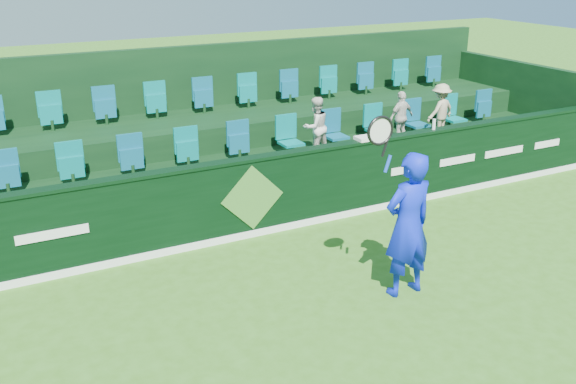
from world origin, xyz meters
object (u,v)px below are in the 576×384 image
tennis_player (408,224)px  spectator_left (316,127)px  spectator_middle (401,117)px  drinks_bottle (434,124)px  spectator_right (440,110)px  towel (367,138)px

tennis_player → spectator_left: (0.78, 3.85, 0.34)m
spectator_middle → drinks_bottle: spectator_middle is taller
tennis_player → spectator_left: tennis_player is taller
spectator_right → drinks_bottle: size_ratio=5.63×
spectator_middle → spectator_right: bearing=170.3°
spectator_middle → towel: bearing=25.7°
spectator_middle → spectator_left: bearing=-9.7°
spectator_left → towel: size_ratio=2.79×
tennis_player → towel: size_ratio=6.55×
towel → drinks_bottle: (1.48, 0.00, 0.07)m
spectator_middle → spectator_right: 1.00m
spectator_left → spectator_middle: 1.98m
spectator_right → drinks_bottle: bearing=33.0°
spectator_right → spectator_middle: bearing=-12.4°
tennis_player → spectator_left: bearing=78.6°
towel → drinks_bottle: drinks_bottle is taller
spectator_middle → spectator_right: spectator_right is taller
tennis_player → drinks_bottle: (2.65, 2.73, 0.42)m
spectator_left → towel: spectator_left is taller
spectator_middle → spectator_right: (1.00, 0.00, 0.03)m
spectator_left → towel: 1.19m
spectator_right → drinks_bottle: spectator_right is taller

